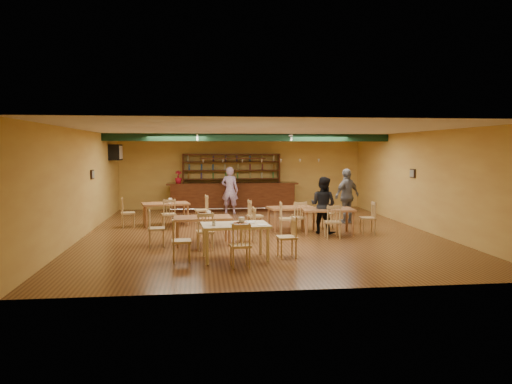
{
  "coord_description": "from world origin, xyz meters",
  "views": [
    {
      "loc": [
        -1.72,
        -14.16,
        2.45
      ],
      "look_at": [
        -0.01,
        0.6,
        1.15
      ],
      "focal_mm": 34.06,
      "sensor_mm": 36.0,
      "label": 1
    }
  ],
  "objects": [
    {
      "name": "pizza_server",
      "position": [
        -0.69,
        -3.42,
        0.81
      ],
      "size": [
        0.33,
        0.16,
        0.0
      ],
      "primitive_type": "cube",
      "rotation": [
        0.0,
        0.0,
        -0.21
      ],
      "color": "silver",
      "rests_on": "pizza_tray"
    },
    {
      "name": "pizza_tray",
      "position": [
        -0.85,
        -3.47,
        0.8
      ],
      "size": [
        0.54,
        0.54,
        0.01
      ],
      "primitive_type": "cylinder",
      "rotation": [
        0.0,
        0.0,
        0.49
      ],
      "color": "silver",
      "rests_on": "near_table"
    },
    {
      "name": "dining_table_d",
      "position": [
        1.95,
        -0.5,
        0.37
      ],
      "size": [
        1.54,
        0.98,
        0.74
      ],
      "primitive_type": "cube",
      "rotation": [
        0.0,
        0.0,
        -0.06
      ],
      "color": "#925B34",
      "rests_on": "ground"
    },
    {
      "name": "napkin_stack",
      "position": [
        -0.58,
        -3.26,
        0.81
      ],
      "size": [
        0.21,
        0.17,
        0.03
      ],
      "primitive_type": "cube",
      "rotation": [
        0.0,
        0.0,
        0.09
      ],
      "color": "white",
      "rests_on": "near_table"
    },
    {
      "name": "patron_right_b",
      "position": [
        3.15,
        1.5,
        0.91
      ],
      "size": [
        1.15,
        0.92,
        1.82
      ],
      "primitive_type": "imported",
      "rotation": [
        0.0,
        0.0,
        3.67
      ],
      "color": "slate",
      "rests_on": "ground"
    },
    {
      "name": "track_rail_left",
      "position": [
        -1.8,
        3.4,
        2.94
      ],
      "size": [
        0.05,
        2.5,
        0.05
      ],
      "primitive_type": "cube",
      "color": "white",
      "rests_on": "ceiling"
    },
    {
      "name": "parmesan_shaker",
      "position": [
        -1.43,
        -3.63,
        0.85
      ],
      "size": [
        0.08,
        0.08,
        0.11
      ],
      "primitive_type": "cylinder",
      "rotation": [
        0.0,
        0.0,
        0.07
      ],
      "color": "#EAE5C6",
      "rests_on": "near_table"
    },
    {
      "name": "floor",
      "position": [
        0.0,
        0.0,
        0.0
      ],
      "size": [
        12.0,
        12.0,
        0.0
      ],
      "primitive_type": "plane",
      "color": "#4E2D16",
      "rests_on": "ground"
    },
    {
      "name": "dining_table_b",
      "position": [
        1.05,
        0.44,
        0.35
      ],
      "size": [
        1.49,
        1.02,
        0.69
      ],
      "primitive_type": "cube",
      "rotation": [
        0.0,
        0.0,
        0.14
      ],
      "color": "#925B34",
      "rests_on": "ground"
    },
    {
      "name": "ac_unit",
      "position": [
        -4.8,
        4.2,
        2.35
      ],
      "size": [
        0.34,
        0.7,
        0.48
      ],
      "primitive_type": "cube",
      "color": "white",
      "rests_on": "wall_left"
    },
    {
      "name": "track_rail_right",
      "position": [
        1.4,
        3.4,
        2.94
      ],
      "size": [
        0.05,
        2.5,
        0.05
      ],
      "primitive_type": "cube",
      "color": "white",
      "rests_on": "ceiling"
    },
    {
      "name": "picture_left",
      "position": [
        -4.97,
        1.0,
        1.7
      ],
      "size": [
        0.04,
        0.34,
        0.28
      ],
      "primitive_type": "cube",
      "color": "black",
      "rests_on": "wall_left"
    },
    {
      "name": "near_table",
      "position": [
        -0.96,
        -3.47,
        0.4
      ],
      "size": [
        1.55,
        1.06,
        0.8
      ],
      "primitive_type": "cube",
      "rotation": [
        0.0,
        0.0,
        0.07
      ],
      "color": "beige",
      "rests_on": "ground"
    },
    {
      "name": "side_plate",
      "position": [
        -0.37,
        -3.68,
        0.8
      ],
      "size": [
        0.24,
        0.24,
        0.01
      ],
      "primitive_type": "cylinder",
      "rotation": [
        0.0,
        0.0,
        0.07
      ],
      "color": "white",
      "rests_on": "near_table"
    },
    {
      "name": "back_bar_hutch",
      "position": [
        -0.43,
        5.78,
        1.14
      ],
      "size": [
        4.01,
        0.4,
        2.28
      ],
      "primitive_type": "cube",
      "color": "black",
      "rests_on": "ground"
    },
    {
      "name": "ceiling_beam",
      "position": [
        0.0,
        2.8,
        2.87
      ],
      "size": [
        10.0,
        0.3,
        0.25
      ],
      "primitive_type": "cube",
      "color": "black",
      "rests_on": "ceiling"
    },
    {
      "name": "bar_counter",
      "position": [
        -0.43,
        5.15,
        0.56
      ],
      "size": [
        5.19,
        0.85,
        1.13
      ],
      "primitive_type": "cube",
      "color": "black",
      "rests_on": "ground"
    },
    {
      "name": "dining_table_a",
      "position": [
        -2.84,
        1.66,
        0.37
      ],
      "size": [
        1.61,
        1.15,
        0.73
      ],
      "primitive_type": "cube",
      "rotation": [
        0.0,
        0.0,
        0.2
      ],
      "color": "#925B34",
      "rests_on": "ground"
    },
    {
      "name": "patron_right_a",
      "position": [
        1.85,
        -0.36,
        0.83
      ],
      "size": [
        1.02,
        1.0,
        1.66
      ],
      "primitive_type": "imported",
      "rotation": [
        0.0,
        0.0,
        2.42
      ],
      "color": "black",
      "rests_on": "ground"
    },
    {
      "name": "picture_right",
      "position": [
        4.97,
        0.5,
        1.7
      ],
      "size": [
        0.04,
        0.34,
        0.28
      ],
      "primitive_type": "cube",
      "color": "black",
      "rests_on": "wall_right"
    },
    {
      "name": "patron_bar",
      "position": [
        -0.59,
        4.33,
        0.9
      ],
      "size": [
        0.75,
        0.59,
        1.8
      ],
      "primitive_type": "imported",
      "rotation": [
        0.0,
        0.0,
        2.86
      ],
      "color": "purple",
      "rests_on": "ground"
    },
    {
      "name": "dining_table_c",
      "position": [
        -1.66,
        -1.7,
        0.36
      ],
      "size": [
        1.51,
        0.97,
        0.73
      ],
      "primitive_type": "cube",
      "rotation": [
        0.0,
        0.0,
        0.07
      ],
      "color": "#925B34",
      "rests_on": "ground"
    },
    {
      "name": "poinsettia",
      "position": [
        -2.57,
        5.15,
        1.38
      ],
      "size": [
        0.36,
        0.36,
        0.5
      ],
      "primitive_type": "imported",
      "rotation": [
        0.0,
        0.0,
        0.35
      ],
      "color": "#A50F1F",
      "rests_on": "bar_counter"
    }
  ]
}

